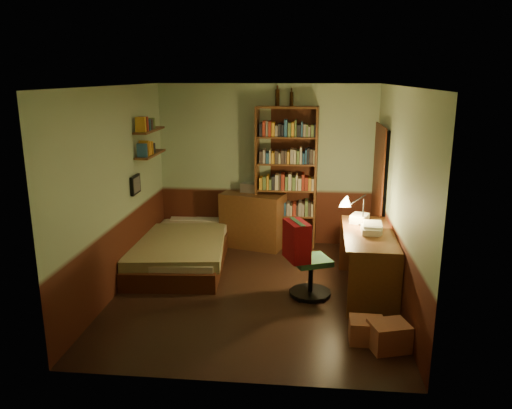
# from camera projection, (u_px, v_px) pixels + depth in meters

# --- Properties ---
(floor) EXTENTS (3.50, 4.00, 0.02)m
(floor) POSITION_uv_depth(u_px,v_px,m) (254.00, 292.00, 6.49)
(floor) COLOR black
(floor) RESTS_ON ground
(ceiling) EXTENTS (3.50, 4.00, 0.02)m
(ceiling) POSITION_uv_depth(u_px,v_px,m) (254.00, 85.00, 5.83)
(ceiling) COLOR silver
(ceiling) RESTS_ON wall_back
(wall_back) EXTENTS (3.50, 0.02, 2.60)m
(wall_back) POSITION_uv_depth(u_px,v_px,m) (267.00, 165.00, 8.10)
(wall_back) COLOR gray
(wall_back) RESTS_ON ground
(wall_left) EXTENTS (0.02, 4.00, 2.60)m
(wall_left) POSITION_uv_depth(u_px,v_px,m) (116.00, 191.00, 6.33)
(wall_left) COLOR gray
(wall_left) RESTS_ON ground
(wall_right) EXTENTS (0.02, 4.00, 2.60)m
(wall_right) POSITION_uv_depth(u_px,v_px,m) (399.00, 197.00, 5.99)
(wall_right) COLOR gray
(wall_right) RESTS_ON ground
(wall_front) EXTENTS (3.50, 0.02, 2.60)m
(wall_front) POSITION_uv_depth(u_px,v_px,m) (229.00, 248.00, 4.23)
(wall_front) COLOR gray
(wall_front) RESTS_ON ground
(doorway) EXTENTS (0.06, 0.90, 2.00)m
(doorway) POSITION_uv_depth(u_px,v_px,m) (379.00, 196.00, 7.33)
(doorway) COLOR black
(doorway) RESTS_ON ground
(door_trim) EXTENTS (0.02, 0.98, 2.08)m
(door_trim) POSITION_uv_depth(u_px,v_px,m) (377.00, 196.00, 7.33)
(door_trim) COLOR #3A180C
(door_trim) RESTS_ON ground
(bed) EXTENTS (1.40, 2.40, 0.69)m
(bed) POSITION_uv_depth(u_px,v_px,m) (182.00, 239.00, 7.45)
(bed) COLOR #768E55
(bed) RESTS_ON ground
(dresser) EXTENTS (1.09, 0.75, 0.88)m
(dresser) POSITION_uv_depth(u_px,v_px,m) (253.00, 220.00, 8.10)
(dresser) COLOR #542F17
(dresser) RESTS_ON ground
(mini_stereo) EXTENTS (0.32, 0.28, 0.14)m
(mini_stereo) POSITION_uv_depth(u_px,v_px,m) (250.00, 187.00, 8.10)
(mini_stereo) COLOR #B2B2B7
(mini_stereo) RESTS_ON dresser
(bookshelf) EXTENTS (0.99, 0.37, 2.26)m
(bookshelf) POSITION_uv_depth(u_px,v_px,m) (286.00, 178.00, 7.96)
(bookshelf) COLOR #542F17
(bookshelf) RESTS_ON ground
(bottle_left) EXTENTS (0.09, 0.09, 0.25)m
(bottle_left) POSITION_uv_depth(u_px,v_px,m) (277.00, 98.00, 7.76)
(bottle_left) COLOR black
(bottle_left) RESTS_ON bookshelf
(bottle_right) EXTENTS (0.06, 0.06, 0.21)m
(bottle_right) POSITION_uv_depth(u_px,v_px,m) (291.00, 99.00, 7.74)
(bottle_right) COLOR black
(bottle_right) RESTS_ON bookshelf
(desk) EXTENTS (0.68, 1.54, 0.81)m
(desk) POSITION_uv_depth(u_px,v_px,m) (367.00, 263.00, 6.35)
(desk) COLOR #542F17
(desk) RESTS_ON ground
(paper_stack) EXTENTS (0.29, 0.33, 0.11)m
(paper_stack) POSITION_uv_depth(u_px,v_px,m) (359.00, 218.00, 6.66)
(paper_stack) COLOR silver
(paper_stack) RESTS_ON desk
(desk_lamp) EXTENTS (0.20, 0.20, 0.59)m
(desk_lamp) POSITION_uv_depth(u_px,v_px,m) (364.00, 203.00, 6.49)
(desk_lamp) COLOR black
(desk_lamp) RESTS_ON desk
(office_chair) EXTENTS (0.64, 0.60, 1.01)m
(office_chair) POSITION_uv_depth(u_px,v_px,m) (311.00, 258.00, 6.24)
(office_chair) COLOR #2B5B3A
(office_chair) RESTS_ON ground
(red_jacket) EXTENTS (0.35, 0.46, 0.49)m
(red_jacket) POSITION_uv_depth(u_px,v_px,m) (323.00, 204.00, 5.89)
(red_jacket) COLOR maroon
(red_jacket) RESTS_ON office_chair
(wall_shelf_lower) EXTENTS (0.20, 0.90, 0.03)m
(wall_shelf_lower) POSITION_uv_depth(u_px,v_px,m) (151.00, 154.00, 7.31)
(wall_shelf_lower) COLOR #542F17
(wall_shelf_lower) RESTS_ON wall_left
(wall_shelf_upper) EXTENTS (0.20, 0.90, 0.03)m
(wall_shelf_upper) POSITION_uv_depth(u_px,v_px,m) (149.00, 130.00, 7.22)
(wall_shelf_upper) COLOR #542F17
(wall_shelf_upper) RESTS_ON wall_left
(framed_picture) EXTENTS (0.04, 0.32, 0.26)m
(framed_picture) POSITION_uv_depth(u_px,v_px,m) (135.00, 185.00, 6.92)
(framed_picture) COLOR black
(framed_picture) RESTS_ON wall_left
(cardboard_box_a) EXTENTS (0.45, 0.40, 0.29)m
(cardboard_box_a) POSITION_uv_depth(u_px,v_px,m) (389.00, 336.00, 5.09)
(cardboard_box_a) COLOR #A5654B
(cardboard_box_a) RESTS_ON ground
(cardboard_box_b) EXTENTS (0.36, 0.30, 0.25)m
(cardboard_box_b) POSITION_uv_depth(u_px,v_px,m) (366.00, 330.00, 5.24)
(cardboard_box_b) COLOR #A5654B
(cardboard_box_b) RESTS_ON ground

